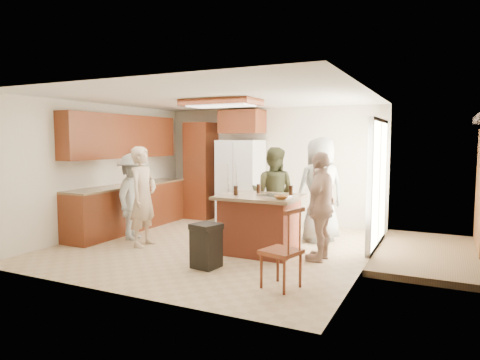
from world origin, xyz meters
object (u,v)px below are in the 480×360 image
at_px(person_behind_left, 273,194).
at_px(person_side_right, 321,206).
at_px(refrigerator, 241,181).
at_px(person_front_left, 143,197).
at_px(person_counter, 133,196).
at_px(spindle_chair, 282,252).
at_px(kitchen_island, 260,224).
at_px(person_behind_right, 320,189).
at_px(trash_bin, 206,245).

relative_size(person_behind_left, person_side_right, 1.03).
bearing_deg(refrigerator, person_front_left, -102.43).
bearing_deg(person_counter, person_behind_left, -82.97).
bearing_deg(spindle_chair, kitchen_island, 122.61).
distance_m(person_counter, spindle_chair, 3.59).
bearing_deg(person_side_right, spindle_chair, 1.09).
bearing_deg(person_front_left, person_behind_right, -62.74).
bearing_deg(person_behind_right, person_front_left, -10.16).
bearing_deg(person_side_right, kitchen_island, -84.10).
xyz_separation_m(person_behind_right, trash_bin, (-1.02, -2.27, -0.61)).
bearing_deg(spindle_chair, person_counter, 159.04).
bearing_deg(person_counter, person_behind_right, -85.25).
bearing_deg(refrigerator, person_counter, -114.23).
xyz_separation_m(person_behind_right, refrigerator, (-2.04, 0.98, -0.03)).
height_order(person_behind_right, kitchen_island, person_behind_right).
xyz_separation_m(person_behind_left, person_behind_right, (0.80, 0.24, 0.09)).
distance_m(person_behind_left, person_side_right, 1.49).
xyz_separation_m(person_side_right, trash_bin, (-1.36, -1.08, -0.50)).
xyz_separation_m(person_side_right, refrigerator, (-2.38, 2.18, 0.08)).
height_order(person_side_right, refrigerator, refrigerator).
relative_size(person_behind_right, kitchen_island, 1.45).
xyz_separation_m(person_front_left, refrigerator, (0.58, 2.62, 0.05)).
bearing_deg(person_side_right, person_counter, -82.98).
xyz_separation_m(person_front_left, trash_bin, (1.60, -0.64, -0.53)).
xyz_separation_m(person_front_left, person_side_right, (2.96, 0.44, -0.03)).
bearing_deg(refrigerator, trash_bin, -72.53).
distance_m(person_front_left, person_counter, 0.56).
bearing_deg(person_behind_left, person_side_right, 132.08).
bearing_deg(person_behind_left, refrigerator, -52.30).
bearing_deg(person_behind_left, person_behind_right, -171.34).
xyz_separation_m(person_side_right, kitchen_island, (-0.98, -0.02, -0.34)).
bearing_deg(trash_bin, person_side_right, 38.41).
distance_m(person_front_left, kitchen_island, 2.06).
height_order(kitchen_island, spindle_chair, spindle_chair).
xyz_separation_m(person_counter, kitchen_island, (2.44, 0.12, -0.31)).
distance_m(person_behind_right, kitchen_island, 1.45).
bearing_deg(person_behind_left, trash_bin, 76.17).
bearing_deg(person_front_left, person_counter, 52.12).
distance_m(person_side_right, person_counter, 3.43).
height_order(refrigerator, trash_bin, refrigerator).
bearing_deg(spindle_chair, person_behind_right, 95.40).
height_order(person_front_left, kitchen_island, person_front_left).
distance_m(person_behind_left, trash_bin, 2.11).
height_order(person_front_left, person_behind_right, person_behind_right).
bearing_deg(person_behind_right, kitchen_island, 19.98).
bearing_deg(person_behind_left, kitchen_island, 91.41).
height_order(kitchen_island, trash_bin, kitchen_island).
bearing_deg(spindle_chair, trash_bin, 165.10).
xyz_separation_m(refrigerator, kitchen_island, (1.40, -2.20, -0.43)).
bearing_deg(spindle_chair, refrigerator, 122.51).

